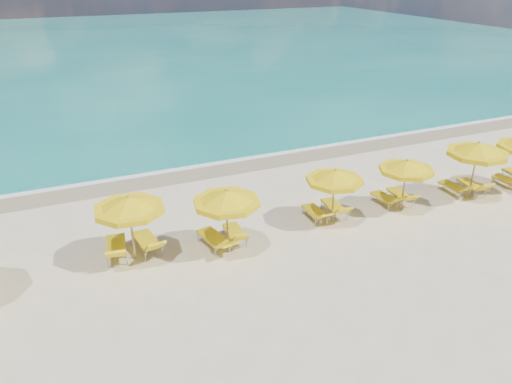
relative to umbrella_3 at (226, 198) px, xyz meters
name	(u,v)px	position (x,y,z in m)	size (l,w,h in m)	color
ground_plane	(272,237)	(1.83, 0.19, -2.02)	(120.00, 120.00, 0.00)	beige
ocean	(95,49)	(1.83, 48.19, -2.02)	(120.00, 80.00, 0.30)	#157A71
wet_sand_band	(208,168)	(1.83, 7.59, -2.02)	(120.00, 2.60, 0.01)	tan
foam_line	(203,163)	(1.83, 8.39, -2.02)	(120.00, 1.20, 0.03)	white
whitecap_near	(63,129)	(-4.17, 17.19, -2.02)	(14.00, 0.36, 0.05)	white
whitecap_far	(234,85)	(9.83, 24.19, -2.02)	(18.00, 0.30, 0.05)	white
umbrella_2	(129,205)	(-3.12, 0.77, 0.02)	(2.93, 2.93, 2.40)	tan
umbrella_3	(226,198)	(0.00, 0.00, 0.00)	(2.77, 2.77, 2.37)	tan
umbrella_4	(335,177)	(4.49, 0.35, -0.12)	(2.44, 2.44, 2.22)	tan
umbrella_5	(407,167)	(7.66, 0.10, -0.13)	(2.36, 2.36, 2.22)	tan
umbrella_6	(478,150)	(11.08, -0.15, 0.16)	(3.17, 3.17, 2.55)	tan
lounger_2_left	(117,251)	(-3.66, 1.11, -1.77)	(0.93, 2.06, 0.93)	#A5A8AD
lounger_2_right	(148,245)	(-2.60, 1.06, -1.78)	(0.89, 2.00, 0.91)	#A5A8AD
lounger_3_left	(214,242)	(-0.38, 0.36, -1.79)	(0.97, 2.04, 0.72)	#A5A8AD
lounger_3_right	(235,236)	(0.45, 0.46, -1.80)	(0.75, 1.77, 0.83)	#A5A8AD
lounger_4_left	(315,215)	(3.96, 0.74, -1.81)	(0.63, 1.73, 0.74)	#A5A8AD
lounger_4_right	(334,210)	(4.85, 0.76, -1.79)	(0.88, 1.90, 0.85)	#A5A8AD
lounger_5_left	(385,201)	(7.28, 0.69, -1.81)	(0.66, 1.66, 0.77)	#A5A8AD
lounger_5_right	(400,198)	(8.00, 0.63, -1.80)	(0.90, 1.86, 0.81)	#A5A8AD
lounger_6_left	(453,189)	(10.72, 0.41, -1.81)	(0.63, 1.68, 0.79)	#A5A8AD
lounger_6_right	(472,188)	(11.54, 0.17, -1.80)	(0.84, 1.83, 0.86)	#A5A8AD
lounger_7_left	(508,183)	(13.51, -0.06, -1.81)	(0.85, 1.79, 0.76)	#A5A8AD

